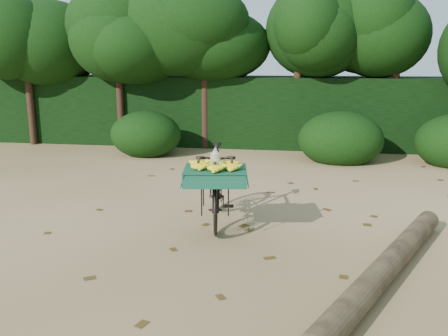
# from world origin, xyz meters

# --- Properties ---
(ground) EXTENTS (80.00, 80.00, 0.00)m
(ground) POSITION_xyz_m (0.00, 0.00, 0.00)
(ground) COLOR tan
(ground) RESTS_ON ground
(vendor_bicycle) EXTENTS (0.90, 1.90, 1.09)m
(vendor_bicycle) POSITION_xyz_m (-0.52, -0.14, 0.56)
(vendor_bicycle) COLOR black
(vendor_bicycle) RESTS_ON ground
(fallen_log) EXTENTS (1.83, 3.33, 0.26)m
(fallen_log) POSITION_xyz_m (1.54, -1.58, 0.13)
(fallen_log) COLOR brown
(fallen_log) RESTS_ON ground
(hedge_backdrop) EXTENTS (26.00, 1.80, 1.80)m
(hedge_backdrop) POSITION_xyz_m (0.00, 6.30, 0.90)
(hedge_backdrop) COLOR black
(hedge_backdrop) RESTS_ON ground
(tree_row) EXTENTS (14.50, 2.00, 4.00)m
(tree_row) POSITION_xyz_m (-0.65, 5.50, 2.00)
(tree_row) COLOR black
(tree_row) RESTS_ON ground
(bush_clumps) EXTENTS (8.80, 1.70, 0.90)m
(bush_clumps) POSITION_xyz_m (0.50, 4.30, 0.45)
(bush_clumps) COLOR black
(bush_clumps) RESTS_ON ground
(leaf_litter) EXTENTS (7.00, 7.30, 0.01)m
(leaf_litter) POSITION_xyz_m (0.00, 0.65, 0.01)
(leaf_litter) COLOR #483413
(leaf_litter) RESTS_ON ground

